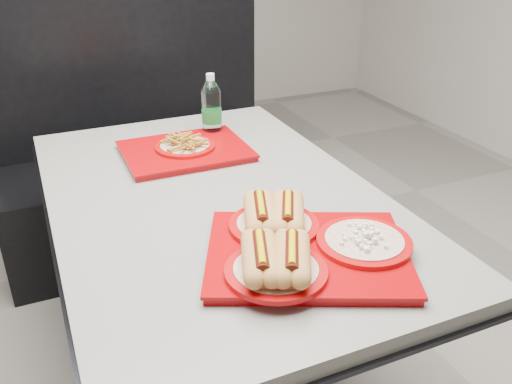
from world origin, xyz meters
name	(u,v)px	position (x,y,z in m)	size (l,w,h in m)	color
diner_table	(217,243)	(0.00, 0.00, 0.58)	(0.92, 1.42, 0.75)	black
booth_bench	(141,164)	(0.00, 1.09, 0.40)	(1.30, 0.57, 1.35)	black
tray_near	(299,245)	(0.07, -0.39, 0.79)	(0.57, 0.52, 0.10)	#980407
tray_far	(185,148)	(0.01, 0.32, 0.77)	(0.41, 0.32, 0.08)	#980407
water_bottle	(212,109)	(0.15, 0.45, 0.85)	(0.07, 0.07, 0.23)	silver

